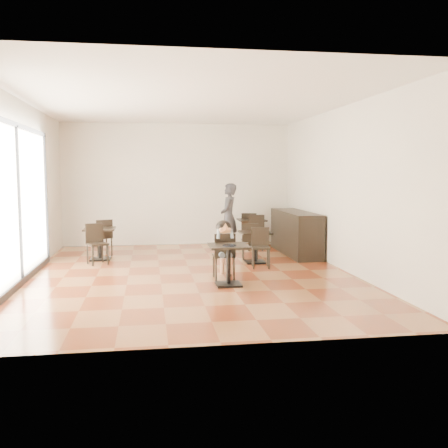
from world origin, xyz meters
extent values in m
cube|color=brown|center=(0.00, 0.00, 0.00)|extent=(6.00, 8.00, 0.01)
cube|color=white|center=(0.00, 0.00, 3.20)|extent=(6.00, 8.00, 0.01)
cube|color=beige|center=(0.00, 4.00, 1.60)|extent=(6.00, 0.01, 3.20)
cube|color=beige|center=(0.00, -4.00, 1.60)|extent=(6.00, 0.01, 3.20)
cube|color=beige|center=(-3.00, 0.00, 1.60)|extent=(0.01, 8.00, 3.20)
cube|color=beige|center=(3.00, 0.00, 1.60)|extent=(0.01, 8.00, 3.20)
cube|color=white|center=(-2.97, -0.50, 1.40)|extent=(0.04, 4.50, 2.60)
cylinder|color=black|center=(0.54, -1.19, 0.70)|extent=(0.24, 0.24, 0.01)
imported|color=#3A393E|center=(1.19, 2.90, 0.82)|extent=(0.54, 0.68, 1.65)
cube|color=black|center=(2.65, 2.00, 0.50)|extent=(0.60, 2.40, 1.00)
camera|label=1|loc=(-0.78, -9.31, 1.91)|focal=40.00mm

